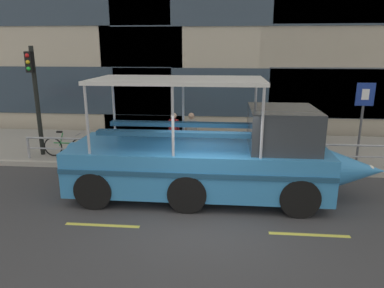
{
  "coord_description": "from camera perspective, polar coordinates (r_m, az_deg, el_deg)",
  "views": [
    {
      "loc": [
        0.43,
        -8.3,
        4.08
      ],
      "look_at": [
        -0.52,
        1.86,
        1.3
      ],
      "focal_mm": 33.13,
      "sensor_mm": 36.0,
      "label": 1
    }
  ],
  "objects": [
    {
      "name": "sidewalk",
      "position": [
        14.47,
        3.41,
        -0.79
      ],
      "size": [
        32.0,
        4.8,
        0.18
      ],
      "primitive_type": "cube",
      "color": "#99968E",
      "rests_on": "ground_plane"
    },
    {
      "name": "curb_guardrail",
      "position": [
        12.24,
        1.53,
        -0.64
      ],
      "size": [
        12.69,
        0.09,
        0.81
      ],
      "color": "#9EA0A8",
      "rests_on": "sidewalk"
    },
    {
      "name": "pedestrian_near_bow",
      "position": [
        12.99,
        15.17,
        2.15
      ],
      "size": [
        0.28,
        0.5,
        1.78
      ],
      "color": "black",
      "rests_on": "sidewalk"
    },
    {
      "name": "pedestrian_mid_left",
      "position": [
        13.16,
        -0.1,
        2.34
      ],
      "size": [
        0.46,
        0.22,
        1.59
      ],
      "color": "black",
      "rests_on": "sidewalk"
    },
    {
      "name": "ground_plane",
      "position": [
        9.26,
        2.15,
        -10.91
      ],
      "size": [
        120.0,
        120.0,
        0.0
      ],
      "primitive_type": "plane",
      "color": "#3D3D3F"
    },
    {
      "name": "lane_centreline",
      "position": [
        8.44,
        1.79,
        -13.65
      ],
      "size": [
        25.8,
        0.12,
        0.01
      ],
      "color": "#DBD64C",
      "rests_on": "ground_plane"
    },
    {
      "name": "traffic_light_pole",
      "position": [
        14.06,
        -23.97,
        7.86
      ],
      "size": [
        0.24,
        0.46,
        3.97
      ],
      "color": "black",
      "rests_on": "sidewalk"
    },
    {
      "name": "pedestrian_mid_right",
      "position": [
        13.14,
        -2.92,
        2.31
      ],
      "size": [
        0.43,
        0.28,
        1.6
      ],
      "color": "#1E2338",
      "rests_on": "sidewalk"
    },
    {
      "name": "leaned_bicycle",
      "position": [
        13.85,
        -19.55,
        -0.39
      ],
      "size": [
        1.74,
        0.46,
        0.96
      ],
      "color": "black",
      "rests_on": "sidewalk"
    },
    {
      "name": "curb_edge",
      "position": [
        12.09,
        2.99,
        -4.04
      ],
      "size": [
        32.0,
        0.18,
        0.18
      ],
      "primitive_type": "cube",
      "color": "#B2ADA3",
      "rests_on": "ground_plane"
    },
    {
      "name": "duck_tour_boat",
      "position": [
        9.88,
        3.8,
        -2.38
      ],
      "size": [
        8.72,
        2.55,
        3.3
      ],
      "color": "#388CD1",
      "rests_on": "ground_plane"
    },
    {
      "name": "parking_sign",
      "position": [
        13.34,
        25.83,
        5.03
      ],
      "size": [
        0.6,
        0.12,
        2.78
      ],
      "color": "#4C4F54",
      "rests_on": "sidewalk"
    }
  ]
}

